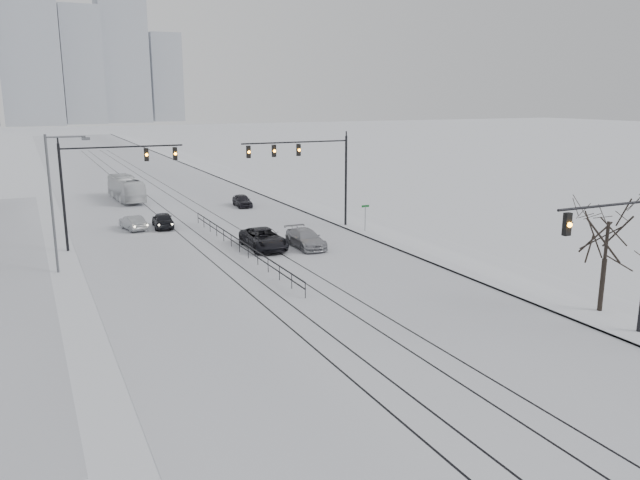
# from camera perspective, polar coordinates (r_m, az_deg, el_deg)

# --- Properties ---
(ground) EXTENTS (500.00, 500.00, 0.00)m
(ground) POSITION_cam_1_polar(r_m,az_deg,el_deg) (22.17, 19.06, -18.43)
(ground) COLOR silver
(ground) RESTS_ON ground
(road) EXTENTS (22.00, 260.00, 0.02)m
(road) POSITION_cam_1_polar(r_m,az_deg,el_deg) (75.29, -14.52, 3.94)
(road) COLOR silver
(road) RESTS_ON ground
(sidewalk_east) EXTENTS (5.00, 260.00, 0.16)m
(sidewalk_east) POSITION_cam_1_polar(r_m,az_deg,el_deg) (78.88, -4.84, 4.75)
(sidewalk_east) COLOR white
(sidewalk_east) RESTS_ON ground
(curb) EXTENTS (0.10, 260.00, 0.12)m
(curb) POSITION_cam_1_polar(r_m,az_deg,el_deg) (78.07, -6.53, 4.62)
(curb) COLOR gray
(curb) RESTS_ON ground
(tram_rails) EXTENTS (5.30, 180.00, 0.01)m
(tram_rails) POSITION_cam_1_polar(r_m,az_deg,el_deg) (56.06, -10.55, 1.15)
(tram_rails) COLOR black
(tram_rails) RESTS_ON ground
(skyline) EXTENTS (96.00, 48.00, 72.00)m
(skyline) POSITION_cam_1_polar(r_m,az_deg,el_deg) (288.04, -22.45, 15.89)
(skyline) COLOR #9EA4AD
(skyline) RESTS_ON ground
(traffic_mast_near) EXTENTS (6.10, 0.37, 7.00)m
(traffic_mast_near) POSITION_cam_1_polar(r_m,az_deg,el_deg) (31.90, 26.13, -0.56)
(traffic_mast_near) COLOR black
(traffic_mast_near) RESTS_ON ground
(traffic_mast_ne) EXTENTS (9.60, 0.37, 8.00)m
(traffic_mast_ne) POSITION_cam_1_polar(r_m,az_deg,el_deg) (53.21, -0.82, 7.00)
(traffic_mast_ne) COLOR black
(traffic_mast_ne) RESTS_ON ground
(traffic_mast_nw) EXTENTS (9.10, 0.37, 8.00)m
(traffic_mast_nw) POSITION_cam_1_polar(r_m,az_deg,el_deg) (49.75, -19.16, 5.66)
(traffic_mast_nw) COLOR black
(traffic_mast_nw) RESTS_ON ground
(street_light_west) EXTENTS (2.73, 0.25, 9.00)m
(street_light_west) POSITION_cam_1_polar(r_m,az_deg,el_deg) (43.60, -23.02, 3.92)
(street_light_west) COLOR #595B60
(street_light_west) RESTS_ON ground
(bare_tree) EXTENTS (4.40, 4.40, 6.10)m
(bare_tree) POSITION_cam_1_polar(r_m,az_deg,el_deg) (35.60, 24.82, 0.74)
(bare_tree) COLOR black
(bare_tree) RESTS_ON ground
(median_fence) EXTENTS (0.06, 24.00, 1.00)m
(median_fence) POSITION_cam_1_polar(r_m,az_deg,el_deg) (46.57, -7.38, -0.51)
(median_fence) COLOR black
(median_fence) RESTS_ON ground
(street_sign) EXTENTS (0.70, 0.06, 2.40)m
(street_sign) POSITION_cam_1_polar(r_m,az_deg,el_deg) (52.81, 4.16, 2.37)
(street_sign) COLOR #595B60
(street_sign) RESTS_ON ground
(sedan_sb_inner) EXTENTS (2.05, 4.28, 1.41)m
(sedan_sb_inner) POSITION_cam_1_polar(r_m,az_deg,el_deg) (56.53, -14.17, 1.78)
(sedan_sb_inner) COLOR black
(sedan_sb_inner) RESTS_ON ground
(sedan_sb_outer) EXTENTS (1.96, 3.94, 1.24)m
(sedan_sb_outer) POSITION_cam_1_polar(r_m,az_deg,el_deg) (56.45, -16.76, 1.52)
(sedan_sb_outer) COLOR #919498
(sedan_sb_outer) RESTS_ON ground
(sedan_nb_front) EXTENTS (2.61, 5.52, 1.52)m
(sedan_nb_front) POSITION_cam_1_polar(r_m,az_deg,el_deg) (47.45, -5.16, 0.10)
(sedan_nb_front) COLOR black
(sedan_nb_front) RESTS_ON ground
(sedan_nb_right) EXTENTS (2.00, 4.83, 1.40)m
(sedan_nb_right) POSITION_cam_1_polar(r_m,az_deg,el_deg) (47.62, -1.32, 0.11)
(sedan_nb_right) COLOR #9D9EA4
(sedan_nb_right) RESTS_ON ground
(sedan_nb_far) EXTENTS (1.75, 3.84, 1.28)m
(sedan_nb_far) POSITION_cam_1_polar(r_m,az_deg,el_deg) (66.07, -7.12, 3.59)
(sedan_nb_far) COLOR black
(sedan_nb_far) RESTS_ON ground
(box_truck) EXTENTS (2.80, 9.62, 2.65)m
(box_truck) POSITION_cam_1_polar(r_m,az_deg,el_deg) (72.60, -17.31, 4.49)
(box_truck) COLOR silver
(box_truck) RESTS_ON ground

